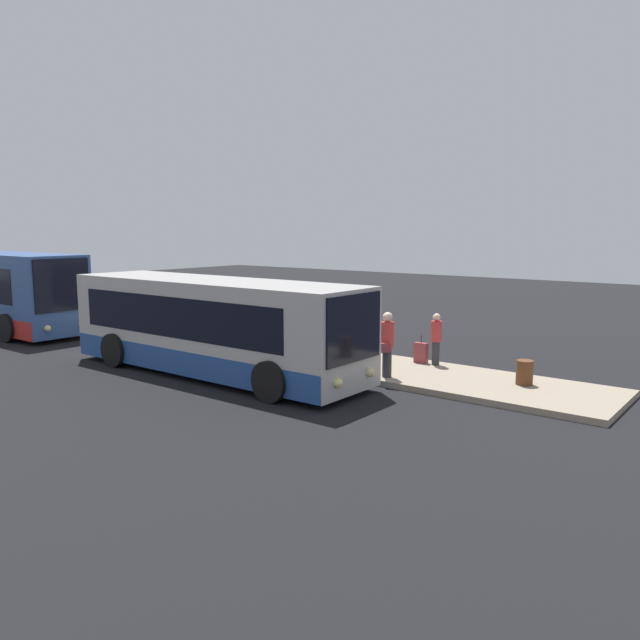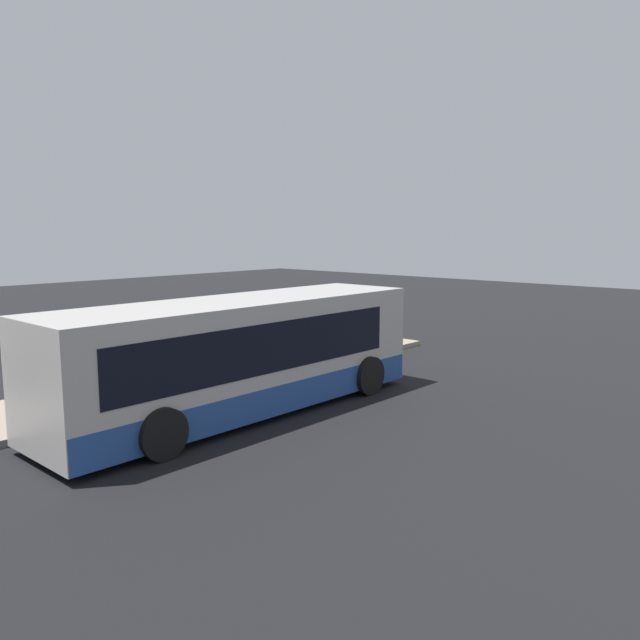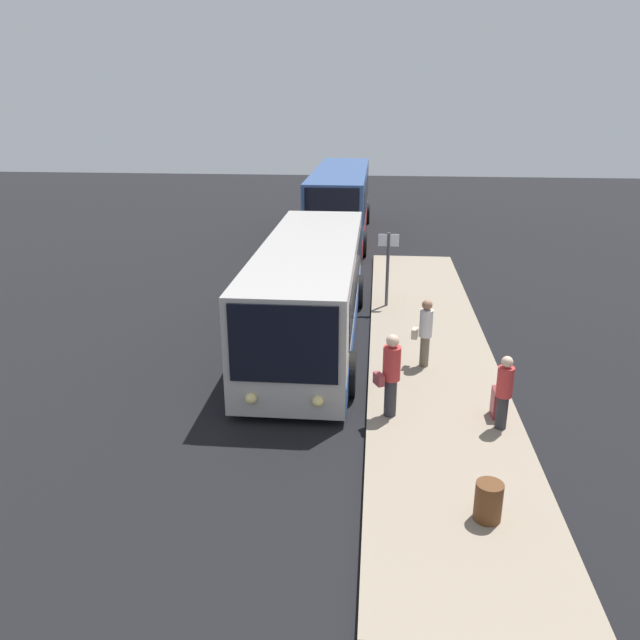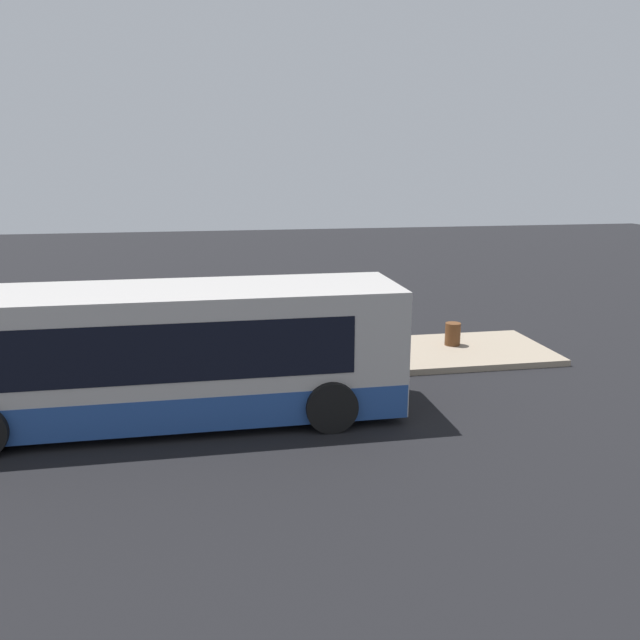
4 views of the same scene
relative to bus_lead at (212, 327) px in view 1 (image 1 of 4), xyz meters
name	(u,v)px [view 1 (image 1 of 4)]	position (x,y,z in m)	size (l,w,h in m)	color
ground	(228,375)	(0.54, 0.10, -1.39)	(80.00, 80.00, 0.00)	black
platform	(299,355)	(0.54, 3.31, -1.30)	(20.00, 3.20, 0.17)	gray
bus_lead	(212,327)	(0.00, 0.00, 0.00)	(10.19, 2.82, 2.79)	#B2ADA8
passenger_boarding	(436,337)	(5.02, 4.41, -0.36)	(0.33, 0.33, 1.57)	#2D2D33
passenger_waiting	(329,330)	(2.01, 3.05, -0.27)	(0.40, 0.55, 1.73)	#6B604C
passenger_with_bags	(387,342)	(4.68, 2.17, -0.23)	(0.53, 0.63, 1.82)	#2D2D33
suitcase	(421,353)	(4.52, 4.41, -0.91)	(0.41, 0.19, 0.86)	maroon
sign_post	(205,305)	(-2.72, 2.17, 0.25)	(0.10, 0.65, 2.37)	#4C4C51
trash_bin	(525,373)	(8.00, 3.68, -0.89)	(0.44, 0.44, 0.65)	#593319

